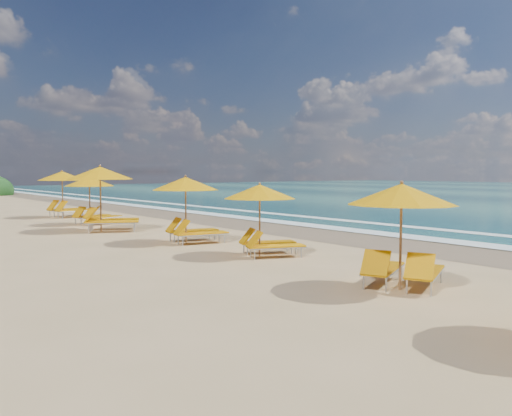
# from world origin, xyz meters

# --- Properties ---
(ground) EXTENTS (160.00, 160.00, 0.00)m
(ground) POSITION_xyz_m (0.00, 0.00, 0.00)
(ground) COLOR tan
(ground) RESTS_ON ground
(wet_sand) EXTENTS (4.00, 160.00, 0.01)m
(wet_sand) POSITION_xyz_m (4.00, 0.00, 0.01)
(wet_sand) COLOR #7F684C
(wet_sand) RESTS_ON ground
(surf_foam) EXTENTS (4.00, 160.00, 0.01)m
(surf_foam) POSITION_xyz_m (6.70, 0.00, 0.03)
(surf_foam) COLOR white
(surf_foam) RESTS_ON ground
(station_2) EXTENTS (2.91, 2.89, 2.22)m
(station_2) POSITION_xyz_m (-1.75, -7.00, 1.25)
(station_2) COLOR olive
(station_2) RESTS_ON ground
(station_3) EXTENTS (2.74, 2.71, 2.10)m
(station_3) POSITION_xyz_m (-1.29, -2.03, 1.18)
(station_3) COLOR olive
(station_3) RESTS_ON ground
(station_4) EXTENTS (2.78, 2.67, 2.29)m
(station_4) POSITION_xyz_m (-1.50, 1.65, 1.28)
(station_4) COLOR olive
(station_4) RESTS_ON ground
(station_5) EXTENTS (3.54, 3.53, 2.68)m
(station_5) POSITION_xyz_m (-2.33, 6.80, 1.50)
(station_5) COLOR olive
(station_5) RESTS_ON ground
(station_6) EXTENTS (2.73, 2.62, 2.24)m
(station_6) POSITION_xyz_m (-1.73, 9.70, 1.25)
(station_6) COLOR olive
(station_6) RESTS_ON ground
(station_7) EXTENTS (2.89, 2.73, 2.49)m
(station_7) POSITION_xyz_m (-1.41, 14.27, 1.39)
(station_7) COLOR olive
(station_7) RESTS_ON ground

